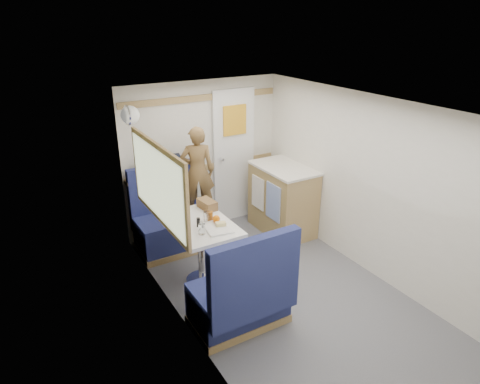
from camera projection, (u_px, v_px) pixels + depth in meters
floor at (304, 311)px, 4.28m from camera, size 4.50×4.50×0.00m
ceiling at (319, 113)px, 3.51m from camera, size 4.50×4.50×0.00m
wall_back at (203, 156)px, 5.69m from camera, size 2.20×0.02×2.00m
wall_left at (202, 254)px, 3.39m from camera, size 0.02×4.50×2.00m
wall_right at (394, 198)px, 4.41m from camera, size 0.02×4.50×2.00m
oak_trim_low at (204, 168)px, 5.73m from camera, size 2.15×0.02×0.08m
oak_trim_high at (202, 98)px, 5.37m from camera, size 2.15×0.02×0.08m
side_window at (158, 184)px, 4.09m from camera, size 0.04×1.30×0.72m
rear_door at (234, 154)px, 5.88m from camera, size 0.62×0.12×1.86m
dinette_table at (201, 236)px, 4.56m from camera, size 0.62×0.92×0.72m
bench_far at (172, 226)px, 5.35m from camera, size 0.90×0.59×1.05m
bench_near at (242, 300)px, 3.97m from camera, size 0.90×0.59×1.05m
ledge at (161, 177)px, 5.33m from camera, size 0.90×0.14×0.04m
dome_light at (130, 115)px, 4.60m from camera, size 0.20×0.20×0.20m
galley_counter at (282, 199)px, 5.72m from camera, size 0.57×0.92×0.92m
person at (198, 171)px, 5.14m from camera, size 0.47×0.40×1.11m
duffel_bag at (162, 166)px, 5.29m from camera, size 0.51×0.33×0.23m
tray at (218, 228)px, 4.38m from camera, size 0.30×0.36×0.02m
orange_fruit at (216, 219)px, 4.47m from camera, size 0.08×0.08×0.08m
cheese_block at (221, 224)px, 4.40m from camera, size 0.12×0.09×0.04m
wine_glass at (185, 213)px, 4.45m from camera, size 0.08×0.08×0.17m
tumbler_left at (202, 229)px, 4.26m from camera, size 0.07×0.07×0.11m
tumbler_right at (207, 217)px, 4.51m from camera, size 0.07×0.07×0.12m
beer_glass at (210, 216)px, 4.53m from camera, size 0.07×0.07×0.10m
pepper_grinder at (198, 222)px, 4.41m from camera, size 0.04×0.04×0.10m
bread_loaf at (207, 204)px, 4.81m from camera, size 0.16×0.26×0.10m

